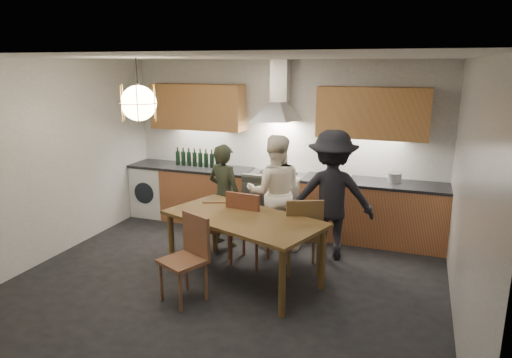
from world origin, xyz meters
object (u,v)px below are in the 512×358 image
(dining_table, at_px, (243,224))
(person_right, at_px, (332,195))
(chair_back_left, at_px, (218,225))
(person_left, at_px, (225,195))
(person_mid, at_px, (275,193))
(wine_bottles, at_px, (200,158))
(chair_front, at_px, (189,252))
(mixing_bowl, at_px, (341,177))
(stock_pot, at_px, (395,178))

(dining_table, relative_size, person_right, 1.21)
(chair_back_left, xyz_separation_m, person_left, (-0.10, 0.46, 0.27))
(dining_table, distance_m, person_left, 1.14)
(person_mid, xyz_separation_m, wine_bottles, (-1.52, 0.76, 0.24))
(wine_bottles, bearing_deg, chair_front, -66.27)
(mixing_bowl, xyz_separation_m, stock_pot, (0.74, 0.08, 0.03))
(wine_bottles, bearing_deg, mixing_bowl, -1.78)
(dining_table, bearing_deg, mixing_bowl, 83.78)
(stock_pot, bearing_deg, chair_front, -128.92)
(person_mid, xyz_separation_m, mixing_bowl, (0.80, 0.69, 0.13))
(chair_front, bearing_deg, person_right, 77.02)
(chair_back_left, xyz_separation_m, wine_bottles, (-0.91, 1.35, 0.58))
(stock_pot, bearing_deg, dining_table, -130.72)
(person_left, relative_size, person_right, 0.85)
(dining_table, distance_m, mixing_bowl, 1.96)
(chair_front, relative_size, person_left, 0.65)
(dining_table, bearing_deg, person_right, 69.75)
(dining_table, distance_m, chair_back_left, 0.77)
(person_mid, height_order, stock_pot, person_mid)
(dining_table, height_order, chair_back_left, chair_back_left)
(chair_front, distance_m, person_left, 1.58)
(chair_back_left, distance_m, wine_bottles, 1.73)
(wine_bottles, bearing_deg, chair_back_left, -55.91)
(dining_table, distance_m, stock_pot, 2.44)
(person_left, height_order, person_mid, person_mid)
(dining_table, xyz_separation_m, chair_front, (-0.40, -0.61, -0.16))
(chair_front, bearing_deg, chair_back_left, 122.63)
(dining_table, xyz_separation_m, person_right, (0.85, 1.02, 0.16))
(person_right, relative_size, mixing_bowl, 6.08)
(chair_back_left, height_order, chair_front, chair_front)
(person_mid, height_order, wine_bottles, person_mid)
(stock_pot, bearing_deg, mixing_bowl, -173.60)
(chair_back_left, height_order, person_mid, person_mid)
(person_left, bearing_deg, chair_front, 115.61)
(dining_table, relative_size, person_left, 1.42)
(chair_back_left, distance_m, person_mid, 0.91)
(person_mid, bearing_deg, person_left, -7.95)
(mixing_bowl, bearing_deg, wine_bottles, 178.22)
(stock_pot, bearing_deg, person_mid, -153.35)
(dining_table, xyz_separation_m, mixing_bowl, (0.84, 1.75, 0.23))
(person_right, distance_m, mixing_bowl, 0.74)
(dining_table, height_order, wine_bottles, wine_bottles)
(chair_back_left, relative_size, mixing_bowl, 2.86)
(person_right, bearing_deg, chair_back_left, 9.30)
(mixing_bowl, bearing_deg, person_mid, -139.19)
(wine_bottles, bearing_deg, person_right, -19.26)
(stock_pot, distance_m, wine_bottles, 3.05)
(person_mid, relative_size, mixing_bowl, 5.69)
(person_left, distance_m, person_right, 1.51)
(mixing_bowl, xyz_separation_m, wine_bottles, (-2.31, 0.07, 0.11))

